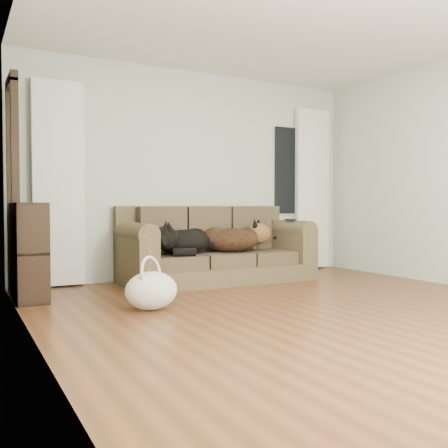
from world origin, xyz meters
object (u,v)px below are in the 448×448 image
dog_black_lab (182,243)px  bookshelf (29,248)px  sofa (218,244)px  dog_shepherd (233,240)px  tote_bag (151,292)px

dog_black_lab → bookshelf: size_ratio=0.74×
sofa → dog_shepherd: (0.20, -0.02, 0.04)m
dog_shepherd → tote_bag: bearing=68.0°
sofa → dog_shepherd: size_ratio=3.11×
tote_bag → bookshelf: size_ratio=0.49×
bookshelf → dog_shepherd: bearing=11.4°
dog_black_lab → tote_bag: dog_black_lab is taller
sofa → tote_bag: (-1.27, -1.19, -0.29)m
dog_shepherd → bookshelf: size_ratio=0.78×
sofa → tote_bag: size_ratio=4.92×
dog_black_lab → bookshelf: bearing=174.3°
sofa → bookshelf: bookshelf is taller
sofa → dog_black_lab: 0.47m
sofa → bookshelf: (-2.13, -0.18, 0.05)m
dog_black_lab → dog_shepherd: dog_shepherd is taller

